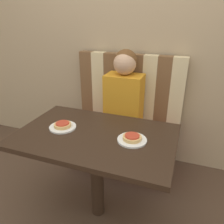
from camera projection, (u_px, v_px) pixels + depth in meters
name	position (u px, v px, depth m)	size (l,w,h in m)	color
ground_plane	(98.00, 211.00, 1.78)	(12.00, 12.00, 0.00)	#4C3828
wall_back	(134.00, 34.00, 2.07)	(7.00, 0.05, 2.60)	tan
booth_seat	(123.00, 145.00, 2.25)	(1.05, 0.47, 0.48)	#5B1919
booth_backrest	(130.00, 87.00, 2.18)	(1.05, 0.09, 0.66)	brown
dining_table	(96.00, 146.00, 1.53)	(1.08, 0.69, 0.72)	black
person	(124.00, 90.00, 2.01)	(0.34, 0.24, 0.72)	orange
plate_left	(63.00, 127.00, 1.57)	(0.19, 0.19, 0.01)	white
plate_right	(132.00, 140.00, 1.41)	(0.19, 0.19, 0.01)	white
pizza_left	(63.00, 124.00, 1.56)	(0.12, 0.12, 0.03)	tan
pizza_right	(132.00, 137.00, 1.40)	(0.12, 0.12, 0.03)	tan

